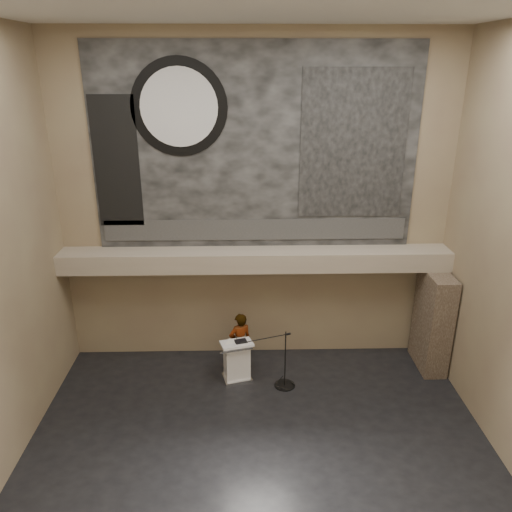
{
  "coord_description": "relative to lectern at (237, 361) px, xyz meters",
  "views": [
    {
      "loc": [
        -0.29,
        -8.34,
        7.67
      ],
      "look_at": [
        0.0,
        3.2,
        3.2
      ],
      "focal_mm": 35.0,
      "sensor_mm": 36.0,
      "label": 1
    }
  ],
  "objects": [
    {
      "name": "banner_clock_rim",
      "position": [
        -1.29,
        1.32,
        6.15
      ],
      "size": [
        2.3,
        0.02,
        2.3
      ],
      "primitive_type": "cylinder",
      "rotation": [
        1.57,
        0.0,
        0.0
      ],
      "color": "black",
      "rests_on": "banner"
    },
    {
      "name": "ceiling",
      "position": [
        0.51,
        -2.61,
        7.95
      ],
      "size": [
        10.0,
        10.0,
        0.0
      ],
      "primitive_type": "plane",
      "color": "silver",
      "rests_on": "wall_back"
    },
    {
      "name": "banner_brick_print",
      "position": [
        -2.89,
        1.32,
        4.85
      ],
      "size": [
        1.1,
        0.02,
        3.2
      ],
      "primitive_type": "cube",
      "color": "black",
      "rests_on": "banner"
    },
    {
      "name": "lectern",
      "position": [
        0.0,
        0.0,
        0.0
      ],
      "size": [
        0.9,
        0.74,
        1.14
      ],
      "rotation": [
        0.0,
        0.0,
        0.25
      ],
      "color": "silver",
      "rests_on": "floor"
    },
    {
      "name": "banner",
      "position": [
        0.51,
        1.36,
        5.15
      ],
      "size": [
        8.0,
        0.05,
        5.0
      ],
      "primitive_type": "cube",
      "color": "black",
      "rests_on": "wall_back"
    },
    {
      "name": "soffit",
      "position": [
        0.51,
        0.99,
        2.4
      ],
      "size": [
        10.0,
        0.8,
        0.5
      ],
      "primitive_type": "cube",
      "color": "gray",
      "rests_on": "wall_back"
    },
    {
      "name": "floor",
      "position": [
        0.51,
        -2.61,
        -0.55
      ],
      "size": [
        10.0,
        10.0,
        0.0
      ],
      "primitive_type": "plane",
      "color": "black",
      "rests_on": "ground"
    },
    {
      "name": "mic_stand",
      "position": [
        1.18,
        -0.33,
        -0.32
      ],
      "size": [
        1.35,
        0.64,
        1.56
      ],
      "rotation": [
        0.0,
        0.0,
        0.33
      ],
      "color": "black",
      "rests_on": "floor"
    },
    {
      "name": "sprinkler_right",
      "position": [
        2.41,
        0.94,
        2.12
      ],
      "size": [
        0.04,
        0.04,
        0.06
      ],
      "primitive_type": "cylinder",
      "color": "#B2893D",
      "rests_on": "soffit"
    },
    {
      "name": "papers",
      "position": [
        -0.13,
        0.01,
        0.55
      ],
      "size": [
        0.28,
        0.34,
        0.0
      ],
      "primitive_type": "cube",
      "rotation": [
        0.0,
        0.0,
        -0.26
      ],
      "color": "white",
      "rests_on": "lectern"
    },
    {
      "name": "stone_pier",
      "position": [
        5.16,
        0.54,
        0.8
      ],
      "size": [
        0.6,
        1.4,
        2.7
      ],
      "primitive_type": "cube",
      "color": "#403327",
      "rests_on": "floor"
    },
    {
      "name": "banner_building_print",
      "position": [
        2.91,
        1.32,
        5.25
      ],
      "size": [
        2.6,
        0.02,
        3.6
      ],
      "primitive_type": "cube",
      "color": "black",
      "rests_on": "banner"
    },
    {
      "name": "banner_clock_face",
      "position": [
        -1.29,
        1.3,
        6.15
      ],
      "size": [
        1.84,
        0.02,
        1.84
      ],
      "primitive_type": "cylinder",
      "rotation": [
        1.57,
        0.0,
        0.0
      ],
      "color": "silver",
      "rests_on": "banner"
    },
    {
      "name": "wall_front",
      "position": [
        0.51,
        -6.61,
        3.7
      ],
      "size": [
        10.0,
        0.02,
        8.5
      ],
      "primitive_type": "cube",
      "color": "#77604B",
      "rests_on": "floor"
    },
    {
      "name": "speaker_person",
      "position": [
        0.09,
        0.41,
        0.29
      ],
      "size": [
        0.72,
        0.6,
        1.68
      ],
      "primitive_type": "imported",
      "rotation": [
        0.0,
        0.0,
        3.53
      ],
      "color": "beige",
      "rests_on": "floor"
    },
    {
      "name": "binder",
      "position": [
        0.11,
        0.0,
        0.56
      ],
      "size": [
        0.35,
        0.31,
        0.04
      ],
      "primitive_type": "cube",
      "rotation": [
        0.0,
        0.0,
        0.27
      ],
      "color": "black",
      "rests_on": "lectern"
    },
    {
      "name": "banner_text_strip",
      "position": [
        0.51,
        1.32,
        3.1
      ],
      "size": [
        7.76,
        0.02,
        0.55
      ],
      "primitive_type": "cube",
      "color": "#2F2F2F",
      "rests_on": "banner"
    },
    {
      "name": "sprinkler_left",
      "position": [
        -1.09,
        0.94,
        2.12
      ],
      "size": [
        0.04,
        0.04,
        0.06
      ],
      "primitive_type": "cylinder",
      "color": "#B2893D",
      "rests_on": "soffit"
    },
    {
      "name": "wall_back",
      "position": [
        0.51,
        1.39,
        3.7
      ],
      "size": [
        10.0,
        0.02,
        8.5
      ],
      "primitive_type": "cube",
      "color": "#77604B",
      "rests_on": "floor"
    }
  ]
}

